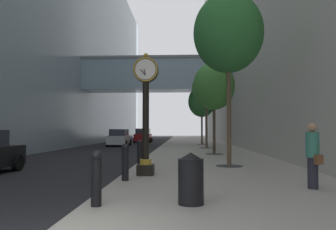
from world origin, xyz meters
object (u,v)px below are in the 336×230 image
(bollard_nearest, at_px, (96,177))
(bollard_second, at_px, (125,161))
(car_red_near, at_px, (143,136))
(pedestrian_walking, at_px, (313,154))
(bollard_third, at_px, (140,153))
(street_tree_mid_far, at_px, (206,89))
(street_tree_near, at_px, (228,33))
(street_tree_mid_near, at_px, (214,86))
(street_clock, at_px, (146,108))
(trash_bin, at_px, (191,178))
(car_silver_mid, at_px, (119,138))
(street_tree_far, at_px, (202,102))

(bollard_nearest, bearing_deg, bollard_second, 90.00)
(car_red_near, bearing_deg, pedestrian_walking, -76.20)
(bollard_third, relative_size, street_tree_mid_far, 0.18)
(street_tree_near, height_order, street_tree_mid_near, street_tree_near)
(street_tree_mid_far, bearing_deg, street_clock, -100.83)
(street_clock, relative_size, trash_bin, 3.89)
(bollard_nearest, xyz_separation_m, street_tree_mid_far, (3.61, 21.05, 4.21))
(bollard_third, xyz_separation_m, car_silver_mid, (-4.58, 20.11, 0.10))
(bollard_third, distance_m, pedestrian_walking, 6.81)
(pedestrian_walking, xyz_separation_m, car_silver_mid, (-9.62, 24.68, -0.22))
(bollard_second, distance_m, street_tree_mid_far, 18.51)
(trash_bin, bearing_deg, street_clock, 107.79)
(bollard_third, bearing_deg, street_tree_mid_far, 75.78)
(bollard_nearest, distance_m, car_red_near, 36.27)
(bollard_third, bearing_deg, street_clock, -77.68)
(bollard_nearest, distance_m, street_tree_mid_far, 21.77)
(street_tree_near, xyz_separation_m, street_tree_far, (0.00, 20.34, -1.22))
(bollard_third, xyz_separation_m, car_red_near, (-3.29, 29.34, 0.13))
(bollard_nearest, relative_size, street_tree_near, 0.15)
(street_tree_far, bearing_deg, car_red_near, 129.79)
(bollard_nearest, bearing_deg, street_tree_mid_far, 80.26)
(street_tree_mid_far, distance_m, car_silver_mid, 10.87)
(bollard_third, bearing_deg, car_silver_mid, 102.83)
(trash_bin, relative_size, car_red_near, 0.23)
(street_tree_far, height_order, car_red_near, street_tree_far)
(street_tree_near, xyz_separation_m, trash_bin, (-1.74, -7.24, -4.99))
(street_tree_mid_near, bearing_deg, car_red_near, 107.53)
(street_tree_mid_near, height_order, trash_bin, street_tree_mid_near)
(bollard_third, relative_size, car_silver_mid, 0.24)
(bollard_third, height_order, car_silver_mid, car_silver_mid)
(street_tree_far, distance_m, pedestrian_walking, 25.89)
(street_tree_mid_far, bearing_deg, bollard_nearest, -99.74)
(pedestrian_walking, bearing_deg, car_red_near, 103.80)
(street_tree_mid_near, height_order, pedestrian_walking, street_tree_mid_near)
(street_tree_far, xyz_separation_m, pedestrian_walking, (1.42, -25.62, -3.42))
(bollard_third, distance_m, street_tree_mid_near, 9.06)
(street_tree_mid_near, bearing_deg, pedestrian_walking, -83.26)
(car_red_near, bearing_deg, street_tree_near, -76.44)
(trash_bin, height_order, car_silver_mid, car_silver_mid)
(street_tree_mid_far, bearing_deg, street_tree_far, 90.00)
(street_clock, bearing_deg, car_silver_mid, 102.78)
(bollard_nearest, xyz_separation_m, bollard_third, (0.00, 6.78, 0.00))
(street_tree_near, bearing_deg, bollard_second, -131.40)
(bollard_nearest, relative_size, bollard_second, 1.00)
(street_tree_near, xyz_separation_m, car_silver_mid, (-8.20, 19.40, -4.86))
(car_red_near, height_order, car_silver_mid, car_red_near)
(bollard_nearest, height_order, car_red_near, car_red_near)
(car_silver_mid, bearing_deg, street_tree_far, 6.56)
(street_clock, xyz_separation_m, trash_bin, (1.40, -4.37, -1.69))
(bollard_second, xyz_separation_m, street_tree_far, (3.61, 24.44, 3.73))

